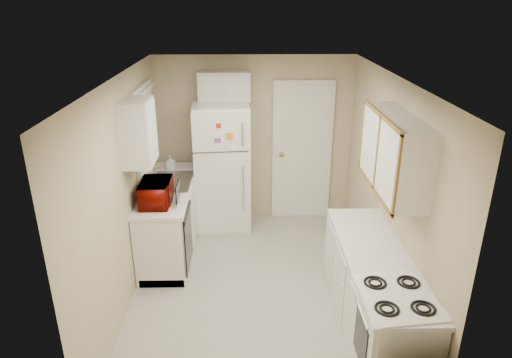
{
  "coord_description": "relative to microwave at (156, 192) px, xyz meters",
  "views": [
    {
      "loc": [
        -0.11,
        -4.43,
        3.14
      ],
      "look_at": [
        0.0,
        0.5,
        1.15
      ],
      "focal_mm": 32.0,
      "sensor_mm": 36.0,
      "label": 1
    }
  ],
  "objects": [
    {
      "name": "wall_left",
      "position": [
        -0.25,
        -0.39,
        0.15
      ],
      "size": [
        3.8,
        3.8,
        0.0
      ],
      "primitive_type": "plane",
      "color": "#BFAE89",
      "rests_on": "floor"
    },
    {
      "name": "wall_right",
      "position": [
        2.55,
        -0.39,
        0.15
      ],
      "size": [
        3.8,
        3.8,
        0.0
      ],
      "primitive_type": "plane",
      "color": "#BFAE89",
      "rests_on": "floor"
    },
    {
      "name": "left_counter",
      "position": [
        0.05,
        0.51,
        -0.6
      ],
      "size": [
        0.6,
        1.8,
        0.9
      ],
      "primitive_type": "cube",
      "color": "silver",
      "rests_on": "floor"
    },
    {
      "name": "stove",
      "position": [
        2.24,
        -1.82,
        -0.63
      ],
      "size": [
        0.63,
        0.75,
        0.84
      ],
      "primitive_type": "cube",
      "rotation": [
        0.0,
        0.0,
        0.11
      ],
      "color": "silver",
      "rests_on": "floor"
    },
    {
      "name": "ceiling",
      "position": [
        1.15,
        -0.39,
        1.35
      ],
      "size": [
        3.8,
        3.8,
        0.0
      ],
      "primitive_type": "plane",
      "color": "white",
      "rests_on": "floor"
    },
    {
      "name": "floor",
      "position": [
        1.15,
        -0.39,
        -1.05
      ],
      "size": [
        3.8,
        3.8,
        0.0
      ],
      "primitive_type": "plane",
      "color": "beige",
      "rests_on": "ground"
    },
    {
      "name": "interior_door",
      "position": [
        1.85,
        1.47,
        -0.03
      ],
      "size": [
        0.86,
        0.06,
        2.08
      ],
      "primitive_type": "cube",
      "color": "silver",
      "rests_on": "floor"
    },
    {
      "name": "upper_cabinet_left",
      "position": [
        -0.1,
        -0.17,
        0.75
      ],
      "size": [
        0.3,
        0.45,
        0.7
      ],
      "primitive_type": "cube",
      "color": "silver",
      "rests_on": "wall_left"
    },
    {
      "name": "right_counter",
      "position": [
        2.25,
        -1.19,
        -0.6
      ],
      "size": [
        0.6,
        2.0,
        0.9
      ],
      "primitive_type": "cube",
      "color": "silver",
      "rests_on": "floor"
    },
    {
      "name": "microwave",
      "position": [
        0.0,
        0.0,
        0.0
      ],
      "size": [
        0.5,
        0.28,
        0.33
      ],
      "primitive_type": "imported",
      "rotation": [
        0.0,
        0.0,
        1.59
      ],
      "color": "#7A0A01",
      "rests_on": "left_counter"
    },
    {
      "name": "dishwasher",
      "position": [
        0.34,
        -0.09,
        -0.56
      ],
      "size": [
        0.03,
        0.58,
        0.72
      ],
      "primitive_type": "cube",
      "color": "black",
      "rests_on": "floor"
    },
    {
      "name": "window_blinds",
      "position": [
        -0.21,
        0.66,
        0.55
      ],
      "size": [
        0.1,
        0.98,
        1.08
      ],
      "primitive_type": "cube",
      "color": "silver",
      "rests_on": "wall_left"
    },
    {
      "name": "cabinet_over_fridge",
      "position": [
        0.75,
        1.36,
        0.95
      ],
      "size": [
        0.7,
        0.3,
        0.4
      ],
      "primitive_type": "cube",
      "color": "silver",
      "rests_on": "wall_back"
    },
    {
      "name": "sink",
      "position": [
        0.05,
        0.66,
        -0.19
      ],
      "size": [
        0.54,
        0.74,
        0.16
      ],
      "primitive_type": "cube",
      "color": "gray",
      "rests_on": "left_counter"
    },
    {
      "name": "soap_bottle",
      "position": [
        0.0,
        1.09,
        -0.05
      ],
      "size": [
        0.12,
        0.12,
        0.21
      ],
      "primitive_type": "imported",
      "rotation": [
        0.0,
        0.0,
        -0.31
      ],
      "color": "silver",
      "rests_on": "left_counter"
    },
    {
      "name": "wall_front",
      "position": [
        1.15,
        -2.29,
        0.15
      ],
      "size": [
        2.8,
        2.8,
        0.0
      ],
      "primitive_type": "plane",
      "color": "#BFAE89",
      "rests_on": "floor"
    },
    {
      "name": "refrigerator",
      "position": [
        0.7,
        1.19,
        -0.15
      ],
      "size": [
        0.8,
        0.78,
        1.81
      ],
      "primitive_type": "cube",
      "rotation": [
        0.0,
        0.0,
        0.08
      ],
      "color": "silver",
      "rests_on": "floor"
    },
    {
      "name": "upper_cabinet_right",
      "position": [
        2.4,
        -0.89,
        0.75
      ],
      "size": [
        0.3,
        1.2,
        0.7
      ],
      "primitive_type": "cube",
      "color": "silver",
      "rests_on": "wall_right"
    },
    {
      "name": "wall_back",
      "position": [
        1.15,
        1.51,
        0.15
      ],
      "size": [
        2.8,
        2.8,
        0.0
      ],
      "primitive_type": "plane",
      "color": "#BFAE89",
      "rests_on": "floor"
    }
  ]
}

